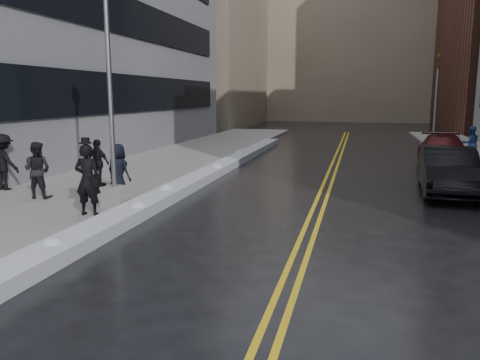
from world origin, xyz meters
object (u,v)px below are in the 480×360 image
Objects in this scene: pedestrian_d at (98,163)px; pedestrian_east at (471,144)px; lamppost at (112,126)px; pedestrian_c at (118,171)px; traffic_signal at (436,95)px; pedestrian_b at (37,170)px; pedestrian_fedora at (88,180)px; pedestrian_e at (4,162)px; car_maroon at (443,152)px; car_black at (448,171)px.

pedestrian_east reaches higher than pedestrian_d.
pedestrian_c is (-0.52, 1.17, -1.51)m from lamppost.
traffic_signal is 26.21m from pedestrian_b.
pedestrian_east is (15.37, 12.95, -0.04)m from pedestrian_b.
pedestrian_fedora reaches higher than pedestrian_b.
pedestrian_e is at bearing -129.14° from traffic_signal.
traffic_signal is 23.92m from pedestrian_d.
pedestrian_e is (-4.48, 0.19, 0.11)m from pedestrian_c.
pedestrian_b is at bearing 29.82° from pedestrian_c.
traffic_signal reaches higher than pedestrian_c.
pedestrian_east is at bearing -86.12° from traffic_signal.
car_maroon is (-1.58, -1.92, -0.24)m from pedestrian_east.
car_black is (-1.83, -16.84, -2.59)m from traffic_signal.
pedestrian_b is 0.34× the size of car_maroon.
pedestrian_b reaches higher than pedestrian_d.
lamppost reaches higher than car_maroon.
pedestrian_c reaches higher than car_black.
pedestrian_east is at bearing -134.45° from pedestrian_e.
pedestrian_b is 0.93× the size of pedestrian_e.
pedestrian_fedora is at bearing 112.26° from pedestrian_c.
pedestrian_fedora is at bearing -126.29° from car_maroon.
car_maroon is at bearing -133.19° from pedestrian_d.
pedestrian_fedora is at bearing -117.50° from traffic_signal.
lamppost reaches higher than pedestrian_e.
pedestrian_b is 2.20m from pedestrian_e.
traffic_signal is at bearing -129.98° from pedestrian_b.
pedestrian_east is 8.62m from car_black.
lamppost is 4.40× the size of pedestrian_east.
pedestrian_d is at bearing -141.04° from car_maroon.
lamppost is at bearing 39.86° from pedestrian_east.
car_maroon is (-1.00, -10.48, -2.63)m from traffic_signal.
pedestrian_east is at bearing -122.16° from pedestrian_c.
pedestrian_d is (-1.66, 1.57, -0.02)m from pedestrian_c.
pedestrian_b is 2.56m from pedestrian_c.
pedestrian_east is at bearing 47.34° from lamppost.
pedestrian_fedora is 0.40× the size of car_black.
pedestrian_c is at bearing -155.92° from car_black.
pedestrian_fedora is 5.37m from pedestrian_e.
pedestrian_c is 0.33× the size of car_maroon.
pedestrian_fedora is 1.13× the size of pedestrian_c.
traffic_signal is at bearing -93.60° from pedestrian_east.
pedestrian_east reaches higher than car_black.
pedestrian_e is (-5.00, 1.36, -1.41)m from lamppost.
pedestrian_c is 4.49m from pedestrian_e.
pedestrian_b is 1.04× the size of pedestrian_c.
pedestrian_b is 2.39m from pedestrian_d.
car_black is (-2.41, -8.28, -0.20)m from pedestrian_east.
pedestrian_east is (14.56, 10.70, 0.01)m from pedestrian_d.
pedestrian_east is (17.38, 12.08, -0.11)m from pedestrian_e.
pedestrian_b reaches higher than pedestrian_c.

